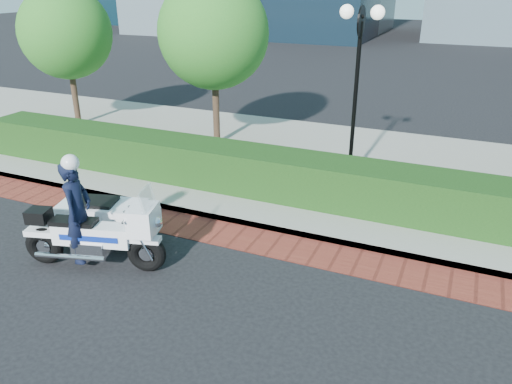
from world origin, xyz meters
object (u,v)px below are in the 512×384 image
at_px(tree_a, 66,33).
at_px(tree_b, 214,33).
at_px(lamppost, 358,68).
at_px(police_motorcycle, 96,221).

distance_m(tree_a, tree_b, 5.50).
height_order(lamppost, police_motorcycle, lamppost).
bearing_deg(tree_b, tree_a, 180.00).
distance_m(lamppost, tree_a, 10.09).
relative_size(tree_b, police_motorcycle, 1.81).
bearing_deg(lamppost, tree_a, 172.59).
bearing_deg(lamppost, police_motorcycle, -122.83).
relative_size(lamppost, tree_a, 0.92).
height_order(lamppost, tree_b, tree_b).
distance_m(tree_a, police_motorcycle, 9.68).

